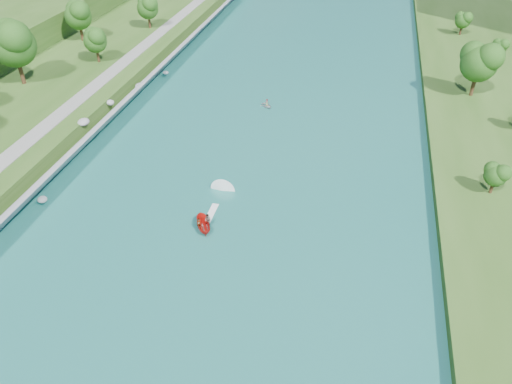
# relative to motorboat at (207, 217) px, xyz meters

# --- Properties ---
(ground) EXTENTS (260.00, 260.00, 0.00)m
(ground) POSITION_rel_motorboat_xyz_m (1.57, -12.79, -0.75)
(ground) COLOR #2D5119
(ground) RESTS_ON ground
(river_water) EXTENTS (55.00, 240.00, 0.10)m
(river_water) POSITION_rel_motorboat_xyz_m (1.57, 7.21, -0.70)
(river_water) COLOR #17594A
(river_water) RESTS_ON ground
(riprap_bank) EXTENTS (4.37, 236.00, 4.28)m
(riprap_bank) POSITION_rel_motorboat_xyz_m (-24.31, 6.33, 1.08)
(riprap_bank) COLOR slate
(riprap_bank) RESTS_ON ground
(riverside_path) EXTENTS (3.00, 200.00, 0.10)m
(riverside_path) POSITION_rel_motorboat_xyz_m (-30.93, 7.21, 2.80)
(riverside_path) COLOR gray
(riverside_path) RESTS_ON berm_west
(trees_east) EXTENTS (12.84, 139.59, 11.89)m
(trees_east) POSITION_rel_motorboat_xyz_m (39.36, 28.12, 5.29)
(trees_east) COLOR #1C4813
(trees_east) RESTS_ON berm_east
(motorboat) EXTENTS (3.60, 18.87, 2.06)m
(motorboat) POSITION_rel_motorboat_xyz_m (0.00, 0.00, 0.00)
(motorboat) COLOR red
(motorboat) RESTS_ON river_water
(raft) EXTENTS (3.19, 3.20, 1.53)m
(raft) POSITION_rel_motorboat_xyz_m (0.49, 35.03, -0.31)
(raft) COLOR #989BA1
(raft) RESTS_ON river_water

